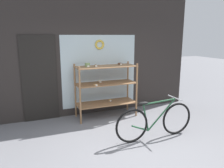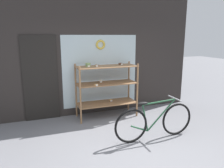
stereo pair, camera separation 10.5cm
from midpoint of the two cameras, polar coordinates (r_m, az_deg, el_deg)
name	(u,v)px [view 2 (the right image)]	position (r m, az deg, el deg)	size (l,w,h in m)	color
ground_plane	(132,157)	(4.05, 5.99, -18.44)	(30.00, 30.00, 0.00)	slate
storefront_facade	(91,49)	(5.79, -4.90, 9.22)	(5.76, 0.13, 3.59)	#2D2826
display_case	(106,85)	(5.59, -0.97, -0.20)	(1.54, 0.58, 1.42)	#8E6642
bicycle	(155,121)	(4.60, 11.71, -9.55)	(1.76, 0.46, 0.83)	black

